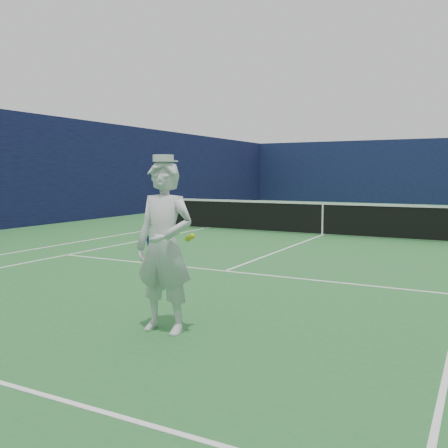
# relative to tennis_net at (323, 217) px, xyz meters

# --- Properties ---
(ground) EXTENTS (80.00, 80.00, 0.00)m
(ground) POSITION_rel_tennis_net_xyz_m (0.00, 0.00, -0.55)
(ground) COLOR #27682E
(ground) RESTS_ON ground
(court_markings) EXTENTS (11.03, 23.83, 0.01)m
(court_markings) POSITION_rel_tennis_net_xyz_m (0.00, 0.00, -0.55)
(court_markings) COLOR white
(court_markings) RESTS_ON ground
(windscreen_fence) EXTENTS (20.12, 36.12, 4.00)m
(windscreen_fence) POSITION_rel_tennis_net_xyz_m (0.00, 0.00, 1.45)
(windscreen_fence) COLOR #10173B
(windscreen_fence) RESTS_ON ground
(tennis_net) EXTENTS (12.88, 0.09, 1.07)m
(tennis_net) POSITION_rel_tennis_net_xyz_m (0.00, 0.00, 0.00)
(tennis_net) COLOR #141E4C
(tennis_net) RESTS_ON ground
(tennis_player) EXTENTS (0.81, 0.51, 2.08)m
(tennis_player) POSITION_rel_tennis_net_xyz_m (1.06, -9.97, 0.46)
(tennis_player) COLOR white
(tennis_player) RESTS_ON ground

